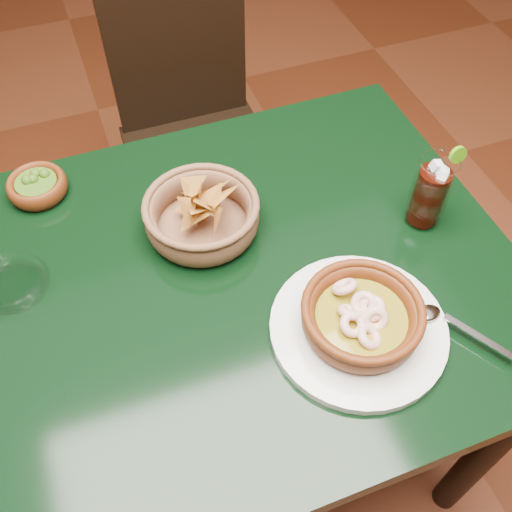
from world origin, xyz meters
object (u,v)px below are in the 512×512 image
object	(u,v)px
shrimp_plate	(361,320)
chip_basket	(202,215)
dining_chair	(195,132)
cola_drink	(430,192)
dining_table	(180,322)

from	to	relation	value
shrimp_plate	chip_basket	xyz separation A→B (m)	(-0.17, 0.29, 0.00)
dining_chair	cola_drink	size ratio (longest dim) A/B	5.25
chip_basket	cola_drink	distance (m)	0.41
cola_drink	chip_basket	bearing A→B (deg)	162.95
dining_table	cola_drink	world-z (taller)	cola_drink
shrimp_plate	chip_basket	world-z (taller)	chip_basket
dining_chair	cola_drink	xyz separation A→B (m)	(0.25, -0.71, 0.34)
dining_table	chip_basket	distance (m)	0.20
dining_chair	chip_basket	bearing A→B (deg)	-103.10
shrimp_plate	chip_basket	distance (m)	0.34
dining_chair	chip_basket	world-z (taller)	chip_basket
dining_table	cola_drink	bearing A→B (deg)	-0.23
dining_table	chip_basket	size ratio (longest dim) A/B	5.00
dining_chair	dining_table	bearing A→B (deg)	-107.66
dining_table	dining_chair	distance (m)	0.76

